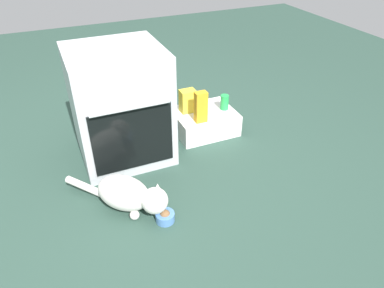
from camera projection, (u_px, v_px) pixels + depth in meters
ground at (138, 188)px, 2.32m from camera, size 8.00×8.00×0.00m
oven at (120, 106)px, 2.44m from camera, size 0.62×0.64×0.79m
pantry_cabinet at (204, 121)px, 2.87m from camera, size 0.48×0.39×0.18m
food_bowl at (165, 216)px, 2.07m from camera, size 0.11×0.11×0.08m
cat at (129, 194)px, 2.10m from camera, size 0.53×0.56×0.23m
snack_bag at (188, 101)px, 2.77m from camera, size 0.12×0.09×0.18m
juice_carton at (201, 107)px, 2.63m from camera, size 0.09×0.06×0.24m
soda_can at (225, 102)px, 2.82m from camera, size 0.07×0.07×0.12m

